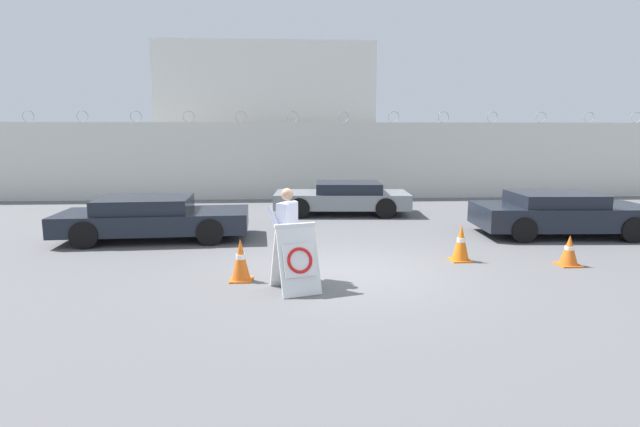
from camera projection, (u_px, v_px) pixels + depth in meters
name	position (u px, v px, depth m)	size (l,w,h in m)	color
ground_plane	(350.00, 273.00, 9.77)	(90.00, 90.00, 0.00)	#5B5B5E
perimeter_wall	(318.00, 161.00, 20.50)	(36.00, 0.30, 3.57)	silver
building_block	(269.00, 120.00, 24.62)	(9.66, 5.96, 6.63)	silver
barricade_sign	(296.00, 258.00, 8.57)	(0.91, 0.98, 1.19)	white
security_guard	(287.00, 230.00, 9.17)	(0.59, 0.58, 1.72)	#514C42
traffic_cone_near	(241.00, 260.00, 9.20)	(0.40, 0.40, 0.79)	orange
traffic_cone_mid	(461.00, 243.00, 10.63)	(0.42, 0.42, 0.79)	orange
traffic_cone_far	(569.00, 251.00, 10.27)	(0.43, 0.43, 0.64)	orange
parked_car_front_coupe	(153.00, 218.00, 12.75)	(4.80, 2.18, 1.09)	black
parked_car_rear_sedan	(343.00, 197.00, 16.75)	(4.55, 2.23, 1.07)	black
parked_car_far_side	(560.00, 213.00, 13.25)	(4.50, 2.16, 1.15)	black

